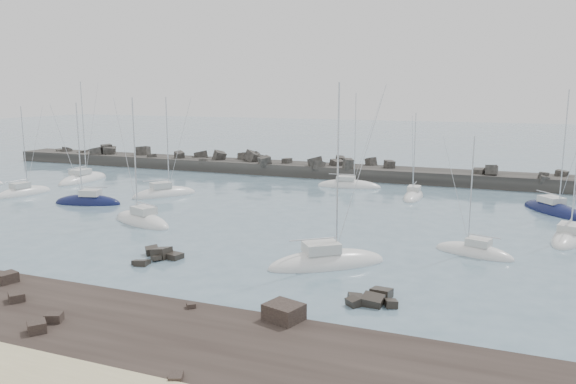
% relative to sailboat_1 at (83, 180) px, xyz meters
% --- Properties ---
extents(ground, '(400.00, 400.00, 0.00)m').
position_rel_sailboat_1_xyz_m(ground, '(37.50, -20.13, -0.15)').
color(ground, slate).
rests_on(ground, ground).
extents(rock_shelf, '(140.00, 12.56, 1.88)m').
position_rel_sailboat_1_xyz_m(rock_shelf, '(37.59, -42.13, -0.13)').
color(rock_shelf, black).
rests_on(rock_shelf, ground).
extents(rock_cluster_near, '(3.73, 4.04, 1.61)m').
position_rel_sailboat_1_xyz_m(rock_cluster_near, '(33.06, -28.39, -0.06)').
color(rock_cluster_near, black).
rests_on(rock_cluster_near, ground).
extents(rock_cluster_far, '(3.51, 3.36, 1.29)m').
position_rel_sailboat_1_xyz_m(rock_cluster_far, '(51.03, -31.30, -0.08)').
color(rock_cluster_far, black).
rests_on(rock_cluster_far, ground).
extents(breakwater, '(115.00, 7.17, 5.13)m').
position_rel_sailboat_1_xyz_m(breakwater, '(29.96, 17.87, 0.17)').
color(breakwater, '#2A2825').
rests_on(breakwater, ground).
extents(sailboat_1, '(3.55, 10.07, 15.67)m').
position_rel_sailboat_1_xyz_m(sailboat_1, '(0.00, 0.00, 0.00)').
color(sailboat_1, white).
rests_on(sailboat_1, ground).
extents(sailboat_2, '(8.44, 4.47, 12.93)m').
position_rel_sailboat_1_xyz_m(sailboat_2, '(12.39, -13.11, 0.00)').
color(sailboat_2, '#0E143C').
rests_on(sailboat_2, ground).
extents(sailboat_3, '(7.00, 8.46, 13.56)m').
position_rel_sailboat_1_xyz_m(sailboat_3, '(17.85, -5.38, 0.00)').
color(sailboat_3, white).
rests_on(sailboat_3, ground).
extents(sailboat_4, '(9.15, 3.81, 13.90)m').
position_rel_sailboat_1_xyz_m(sailboat_4, '(37.99, 9.70, -0.02)').
color(sailboat_4, white).
rests_on(sailboat_4, ground).
extents(sailboat_5, '(8.97, 5.52, 13.71)m').
position_rel_sailboat_1_xyz_m(sailboat_5, '(24.30, -18.84, 0.00)').
color(sailboat_5, white).
rests_on(sailboat_5, ground).
extents(sailboat_6, '(2.34, 7.24, 11.47)m').
position_rel_sailboat_1_xyz_m(sailboat_6, '(47.65, 5.08, -0.02)').
color(sailboat_6, white).
rests_on(sailboat_6, ground).
extents(sailboat_7, '(9.29, 8.22, 15.08)m').
position_rel_sailboat_1_xyz_m(sailboat_7, '(46.04, -25.10, 0.00)').
color(sailboat_7, white).
rests_on(sailboat_7, ground).
extents(sailboat_8, '(7.74, 9.06, 14.47)m').
position_rel_sailboat_1_xyz_m(sailboat_8, '(63.44, 2.25, -0.01)').
color(sailboat_8, '#0E143C').
rests_on(sailboat_8, ground).
extents(sailboat_9, '(6.91, 3.88, 10.57)m').
position_rel_sailboat_1_xyz_m(sailboat_9, '(56.41, -17.80, -0.02)').
color(sailboat_9, white).
rests_on(sailboat_9, ground).
extents(sailboat_10, '(4.40, 8.55, 12.96)m').
position_rel_sailboat_1_xyz_m(sailboat_10, '(64.03, -9.88, -0.01)').
color(sailboat_10, white).
rests_on(sailboat_10, ground).
extents(sailboat_13, '(3.72, 7.98, 12.27)m').
position_rel_sailboat_1_xyz_m(sailboat_13, '(0.50, -11.47, -0.00)').
color(sailboat_13, white).
rests_on(sailboat_13, ground).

